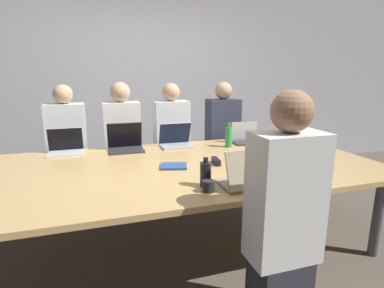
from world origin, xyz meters
TOP-DOWN VIEW (x-y plane):
  - ground_plane at (0.00, 0.00)m, footprint 24.00×24.00m
  - curtain_wall at (0.00, 2.08)m, footprint 12.00×0.06m
  - conference_table at (0.00, 0.00)m, footprint 3.38×1.67m
  - laptop_far_midleft at (-0.39, 0.66)m, footprint 0.35×0.27m
  - person_far_midleft at (-0.39, 1.07)m, footprint 0.40×0.24m
  - laptop_far_right at (0.93, 0.61)m, footprint 0.32×0.23m
  - person_far_right at (0.86, 1.09)m, footprint 0.40×0.24m
  - bottle_far_right at (0.66, 0.47)m, footprint 0.07×0.07m
  - laptop_near_midright at (0.28, -0.64)m, footprint 0.31×0.27m
  - person_near_midright at (0.33, -1.03)m, footprint 0.40×0.24m
  - cup_near_midright at (0.02, -0.64)m, footprint 0.08×0.08m
  - bottle_near_midright at (0.03, -0.53)m, footprint 0.08×0.08m
  - laptop_far_center at (0.13, 0.67)m, footprint 0.34×0.26m
  - person_far_center at (0.18, 1.04)m, footprint 0.40×0.24m
  - laptop_far_left at (-0.96, 0.71)m, footprint 0.32×0.24m
  - person_far_left at (-0.98, 1.05)m, footprint 0.40×0.24m
  - stapler at (0.30, -0.07)m, footprint 0.06×0.15m
  - notebook at (-0.07, -0.05)m, footprint 0.25×0.21m

SIDE VIEW (x-z plane):
  - ground_plane at x=0.00m, z-range 0.00..0.00m
  - person_far_left at x=-0.98m, z-range -0.02..1.38m
  - person_far_center at x=0.18m, z-range -0.02..1.38m
  - person_far_right at x=0.86m, z-range -0.02..1.39m
  - person_far_midleft at x=-0.39m, z-range -0.02..1.40m
  - person_near_midright at x=0.33m, z-range -0.02..1.41m
  - conference_table at x=0.00m, z-range 0.33..1.07m
  - notebook at x=-0.07m, z-range 0.75..0.77m
  - stapler at x=0.30m, z-range 0.75..0.80m
  - cup_near_midright at x=0.02m, z-range 0.75..0.82m
  - laptop_far_right at x=0.93m, z-range 0.70..0.93m
  - laptop_far_left at x=-0.96m, z-range 0.70..0.94m
  - laptop_far_center at x=0.13m, z-range 0.69..0.95m
  - laptop_near_midright at x=0.28m, z-range 0.69..0.95m
  - laptop_far_midleft at x=-0.39m, z-range 0.69..0.96m
  - bottle_near_midright at x=0.03m, z-range 0.73..0.94m
  - bottle_far_right at x=0.66m, z-range 0.73..0.99m
  - curtain_wall at x=0.00m, z-range 0.00..2.80m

